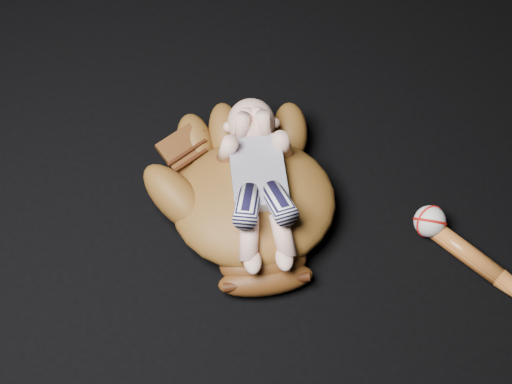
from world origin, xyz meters
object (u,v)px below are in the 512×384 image
baseball_bat (509,285)px  baseball (430,221)px  baseball_glove (254,197)px  newborn_baby (260,183)px

baseball_bat → baseball: (-0.12, 0.15, 0.01)m
baseball_glove → baseball: 0.36m
baseball_bat → baseball_glove: bearing=155.2°
baseball → newborn_baby: bearing=168.9°
newborn_baby → baseball_glove: bearing=159.7°
baseball_glove → baseball_bat: baseball_glove is taller
baseball_glove → baseball: size_ratio=7.19×
baseball_glove → baseball: baseball_glove is taller
baseball_bat → baseball: size_ratio=6.38×
baseball_glove → baseball_bat: size_ratio=1.13×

